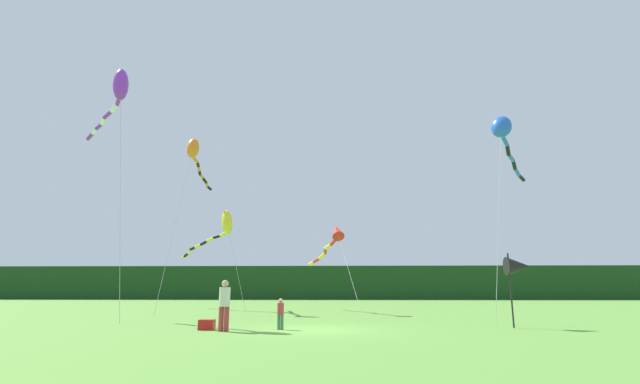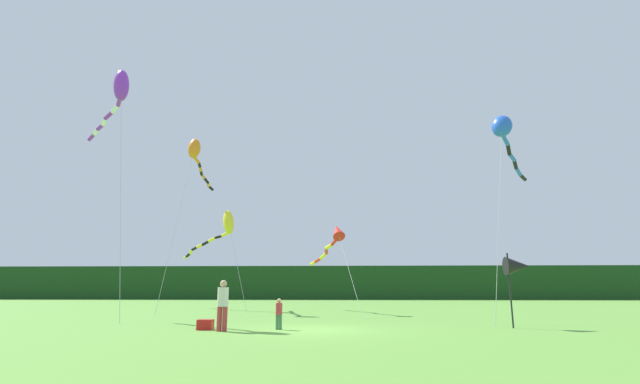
{
  "view_description": "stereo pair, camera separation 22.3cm",
  "coord_description": "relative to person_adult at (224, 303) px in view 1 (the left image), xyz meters",
  "views": [
    {
      "loc": [
        0.79,
        -16.53,
        1.42
      ],
      "look_at": [
        0.0,
        6.0,
        6.23
      ],
      "focal_mm": 25.45,
      "sensor_mm": 36.0,
      "label": 1
    },
    {
      "loc": [
        1.01,
        -16.52,
        1.42
      ],
      "look_at": [
        0.0,
        6.0,
        6.23
      ],
      "focal_mm": 25.45,
      "sensor_mm": 36.0,
      "label": 2
    }
  ],
  "objects": [
    {
      "name": "ground_plane",
      "position": [
        3.04,
        0.71,
        -0.95
      ],
      "size": [
        120.0,
        120.0,
        0.0
      ],
      "primitive_type": "plane",
      "color": "#5B9338"
    },
    {
      "name": "distant_treeline",
      "position": [
        3.04,
        45.71,
        1.23
      ],
      "size": [
        108.0,
        2.23,
        4.36
      ],
      "primitive_type": "cube",
      "color": "#193D19",
      "rests_on": "ground"
    },
    {
      "name": "person_adult",
      "position": [
        0.0,
        0.0,
        0.0
      ],
      "size": [
        0.37,
        0.37,
        1.7
      ],
      "color": "#B23338",
      "rests_on": "ground"
    },
    {
      "name": "person_child",
      "position": [
        1.84,
        0.77,
        -0.35
      ],
      "size": [
        0.24,
        0.24,
        1.07
      ],
      "color": "#3F724C",
      "rests_on": "ground"
    },
    {
      "name": "cooler_box",
      "position": [
        -0.73,
        0.56,
        -0.78
      ],
      "size": [
        0.52,
        0.41,
        0.35
      ],
      "primitive_type": "cube",
      "color": "red",
      "rests_on": "ground"
    },
    {
      "name": "banner_flag_pole",
      "position": [
        10.71,
        1.76,
        1.27
      ],
      "size": [
        0.9,
        0.7,
        2.74
      ],
      "color": "black",
      "rests_on": "ground"
    },
    {
      "name": "kite_red",
      "position": [
        3.6,
        12.09,
        3.49
      ],
      "size": [
        3.28,
        10.63,
        5.43
      ],
      "color": "#B2B2B2",
      "rests_on": "ground"
    },
    {
      "name": "kite_blue",
      "position": [
        12.36,
        6.29,
        8.11
      ],
      "size": [
        4.83,
        7.42,
        9.93
      ],
      "color": "#B2B2B2",
      "rests_on": "ground"
    },
    {
      "name": "kite_yellow",
      "position": [
        -4.2,
        15.46,
        4.66
      ],
      "size": [
        6.63,
        7.16,
        6.9
      ],
      "color": "#B2B2B2",
      "rests_on": "ground"
    },
    {
      "name": "kite_purple",
      "position": [
        -7.26,
        5.39,
        10.4
      ],
      "size": [
        5.22,
        5.08,
        12.5
      ],
      "color": "#B2B2B2",
      "rests_on": "ground"
    },
    {
      "name": "kite_orange",
      "position": [
        -5.92,
        14.0,
        9.62
      ],
      "size": [
        0.85,
        10.31,
        11.64
      ],
      "color": "#B2B2B2",
      "rests_on": "ground"
    }
  ]
}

